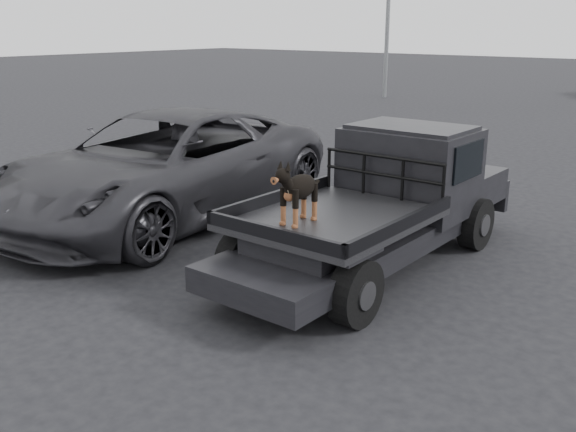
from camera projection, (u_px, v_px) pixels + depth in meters
The scene contains 6 objects.
ground at pixel (334, 308), 7.45m from camera, with size 120.00×120.00×0.00m, color black.
flatbed_ute at pixel (373, 232), 8.67m from camera, with size 2.00×5.40×0.92m, color black, non-canonical shape.
ute_cab at pixel (410, 156), 9.12m from camera, with size 1.72×1.30×0.88m, color black, non-canonical shape.
headache_rack at pixel (383, 177), 8.61m from camera, with size 1.80×0.08×0.55m, color black, non-canonical shape.
dog at pixel (299, 192), 7.45m from camera, with size 0.32×0.60×0.74m, color black, non-canonical shape.
parked_suv at pixel (164, 166), 10.69m from camera, with size 2.94×6.38×1.77m, color #2C2B30.
Camera 1 is at (3.84, -5.67, 3.17)m, focal length 40.00 mm.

